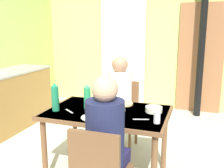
# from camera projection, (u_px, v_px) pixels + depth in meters

# --- Properties ---
(ground_plane) EXTENTS (6.93, 6.93, 0.00)m
(ground_plane) POSITION_uv_depth(u_px,v_px,m) (83.00, 168.00, 2.93)
(ground_plane) COLOR #BABAAB
(wall_back) EXTENTS (4.16, 0.10, 2.62)m
(wall_back) POSITION_uv_depth(u_px,v_px,m) (139.00, 41.00, 5.12)
(wall_back) COLOR #BBCF6C
(wall_back) RESTS_ON ground_plane
(door_wooden) EXTENTS (0.80, 0.05, 2.00)m
(door_wooden) POSITION_uv_depth(u_px,v_px,m) (200.00, 59.00, 4.74)
(door_wooden) COLOR #97603C
(door_wooden) RESTS_ON ground_plane
(stove_pipe_column) EXTENTS (0.12, 0.12, 2.62)m
(stove_pipe_column) POSITION_uv_depth(u_px,v_px,m) (202.00, 43.00, 4.42)
(stove_pipe_column) COLOR black
(stove_pipe_column) RESTS_ON ground_plane
(curtain_panel) EXTENTS (0.90, 0.03, 2.20)m
(curtain_panel) POSITION_uv_depth(u_px,v_px,m) (123.00, 51.00, 5.16)
(curtain_panel) COLOR white
(curtain_panel) RESTS_ON ground_plane
(dining_table) EXTENTS (1.24, 0.81, 0.73)m
(dining_table) POSITION_uv_depth(u_px,v_px,m) (107.00, 118.00, 2.66)
(dining_table) COLOR brown
(dining_table) RESTS_ON ground_plane
(chair_far_diner) EXTENTS (0.40, 0.40, 0.87)m
(chair_far_diner) POSITION_uv_depth(u_px,v_px,m) (122.00, 110.00, 3.42)
(chair_far_diner) COLOR brown
(chair_far_diner) RESTS_ON ground_plane
(person_near_diner) EXTENTS (0.30, 0.37, 0.77)m
(person_near_diner) POSITION_uv_depth(u_px,v_px,m) (106.00, 131.00, 1.99)
(person_near_diner) COLOR #201D48
(person_near_diner) RESTS_ON ground_plane
(person_far_diner) EXTENTS (0.30, 0.37, 0.77)m
(person_far_diner) POSITION_uv_depth(u_px,v_px,m) (119.00, 91.00, 3.23)
(person_far_diner) COLOR silver
(person_far_diner) RESTS_ON ground_plane
(water_bottle_green_near) EXTENTS (0.07, 0.07, 0.29)m
(water_bottle_green_near) POSITION_uv_depth(u_px,v_px,m) (55.00, 98.00, 2.62)
(water_bottle_green_near) COLOR #1D8053
(water_bottle_green_near) RESTS_ON dining_table
(water_bottle_green_far) EXTENTS (0.07, 0.07, 0.26)m
(water_bottle_green_far) POSITION_uv_depth(u_px,v_px,m) (87.00, 97.00, 2.71)
(water_bottle_green_far) COLOR #299C5A
(water_bottle_green_far) RESTS_ON dining_table
(serving_bowl_center) EXTENTS (0.17, 0.17, 0.05)m
(serving_bowl_center) POSITION_uv_depth(u_px,v_px,m) (154.00, 109.00, 2.60)
(serving_bowl_center) COLOR silver
(serving_bowl_center) RESTS_ON dining_table
(dinner_plate_near_left) EXTENTS (0.19, 0.19, 0.01)m
(dinner_plate_near_left) POSITION_uv_depth(u_px,v_px,m) (116.00, 110.00, 2.64)
(dinner_plate_near_left) COLOR white
(dinner_plate_near_left) RESTS_ON dining_table
(dinner_plate_near_right) EXTENTS (0.21, 0.21, 0.01)m
(dinner_plate_near_right) POSITION_uv_depth(u_px,v_px,m) (99.00, 104.00, 2.87)
(dinner_plate_near_right) COLOR white
(dinner_plate_near_right) RESTS_ON dining_table
(dinner_plate_far_center) EXTENTS (0.20, 0.20, 0.01)m
(dinner_plate_far_center) POSITION_uv_depth(u_px,v_px,m) (92.00, 118.00, 2.43)
(dinner_plate_far_center) COLOR silver
(dinner_plate_far_center) RESTS_ON dining_table
(drinking_glass_by_near_diner) EXTENTS (0.06, 0.06, 0.11)m
(drinking_glass_by_near_diner) POSITION_uv_depth(u_px,v_px,m) (116.00, 113.00, 2.41)
(drinking_glass_by_near_diner) COLOR silver
(drinking_glass_by_near_diner) RESTS_ON dining_table
(drinking_glass_by_far_diner) EXTENTS (0.06, 0.06, 0.10)m
(drinking_glass_by_far_diner) POSITION_uv_depth(u_px,v_px,m) (157.00, 118.00, 2.29)
(drinking_glass_by_far_diner) COLOR silver
(drinking_glass_by_far_diner) RESTS_ON dining_table
(bread_plate_sliced) EXTENTS (0.19, 0.19, 0.02)m
(bread_plate_sliced) POSITION_uv_depth(u_px,v_px,m) (124.00, 104.00, 2.85)
(bread_plate_sliced) COLOR #DBB77A
(bread_plate_sliced) RESTS_ON dining_table
(cutlery_knife_near) EXTENTS (0.15, 0.06, 0.00)m
(cutlery_knife_near) POSITION_uv_depth(u_px,v_px,m) (141.00, 119.00, 2.39)
(cutlery_knife_near) COLOR silver
(cutlery_knife_near) RESTS_ON dining_table
(cutlery_fork_near) EXTENTS (0.13, 0.10, 0.00)m
(cutlery_fork_near) POSITION_uv_depth(u_px,v_px,m) (69.00, 111.00, 2.63)
(cutlery_fork_near) COLOR silver
(cutlery_fork_near) RESTS_ON dining_table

